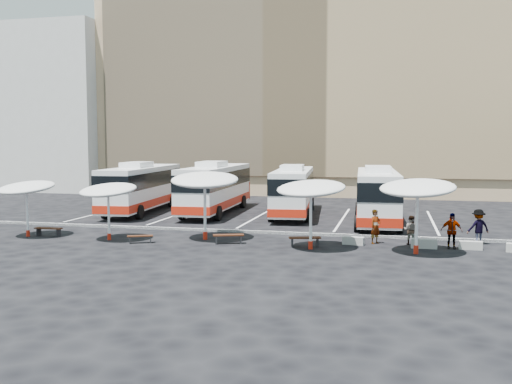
% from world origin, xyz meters
% --- Properties ---
extents(ground, '(120.00, 120.00, 0.00)m').
position_xyz_m(ground, '(0.00, 0.00, 0.00)').
color(ground, black).
rests_on(ground, ground).
extents(sandstone_building, '(42.00, 18.25, 29.60)m').
position_xyz_m(sandstone_building, '(0.00, 31.87, 12.63)').
color(sandstone_building, tan).
rests_on(sandstone_building, ground).
extents(apartment_block, '(14.00, 14.00, 18.00)m').
position_xyz_m(apartment_block, '(-28.00, 28.00, 9.00)').
color(apartment_block, beige).
rests_on(apartment_block, ground).
extents(curb_divider, '(34.00, 0.25, 0.15)m').
position_xyz_m(curb_divider, '(0.00, 0.50, 0.07)').
color(curb_divider, black).
rests_on(curb_divider, ground).
extents(bay_lines, '(24.15, 12.00, 0.01)m').
position_xyz_m(bay_lines, '(0.00, 8.00, 0.01)').
color(bay_lines, white).
rests_on(bay_lines, ground).
extents(bus_0, '(3.61, 12.33, 3.86)m').
position_xyz_m(bus_0, '(-9.24, 8.38, 1.97)').
color(bus_0, white).
rests_on(bus_0, ground).
extents(bus_1, '(3.23, 12.47, 3.93)m').
position_xyz_m(bus_1, '(-3.60, 9.16, 2.01)').
color(bus_1, white).
rests_on(bus_1, ground).
extents(bus_2, '(3.61, 11.89, 3.72)m').
position_xyz_m(bus_2, '(2.28, 9.34, 1.90)').
color(bus_2, white).
rests_on(bus_2, ground).
extents(bus_3, '(3.28, 12.15, 3.82)m').
position_xyz_m(bus_3, '(8.36, 6.39, 1.95)').
color(bus_3, white).
rests_on(bus_3, ground).
extents(sunshade_0, '(3.67, 3.70, 3.25)m').
position_xyz_m(sunshade_0, '(-10.67, -3.67, 2.76)').
color(sunshade_0, white).
rests_on(sunshade_0, ground).
extents(sunshade_1, '(3.55, 3.59, 3.21)m').
position_xyz_m(sunshade_1, '(-5.66, -3.62, 2.72)').
color(sunshade_1, white).
rests_on(sunshade_1, ground).
extents(sunshade_2, '(4.32, 4.36, 3.84)m').
position_xyz_m(sunshade_2, '(-0.61, -2.25, 3.26)').
color(sunshade_2, white).
rests_on(sunshade_2, ground).
extents(sunshade_3, '(4.24, 4.27, 3.57)m').
position_xyz_m(sunshade_3, '(5.42, -3.73, 3.03)').
color(sunshade_3, white).
rests_on(sunshade_3, ground).
extents(sunshade_4, '(4.45, 4.48, 3.71)m').
position_xyz_m(sunshade_4, '(10.49, -3.75, 3.15)').
color(sunshade_4, white).
rests_on(sunshade_4, ground).
extents(wood_bench_0, '(1.58, 0.43, 0.48)m').
position_xyz_m(wood_bench_0, '(-9.61, -3.28, 0.37)').
color(wood_bench_0, black).
rests_on(wood_bench_0, ground).
extents(wood_bench_1, '(1.37, 0.88, 0.41)m').
position_xyz_m(wood_bench_1, '(-3.57, -4.17, 0.31)').
color(wood_bench_1, black).
rests_on(wood_bench_1, ground).
extents(wood_bench_2, '(1.66, 0.95, 0.49)m').
position_xyz_m(wood_bench_2, '(1.02, -3.25, 0.38)').
color(wood_bench_2, black).
rests_on(wood_bench_2, ground).
extents(wood_bench_3, '(1.68, 0.87, 0.50)m').
position_xyz_m(wood_bench_3, '(5.04, -3.14, 0.38)').
color(wood_bench_3, black).
rests_on(wood_bench_3, ground).
extents(conc_bench_0, '(1.14, 0.54, 0.41)m').
position_xyz_m(conc_bench_0, '(7.41, -1.97, 0.21)').
color(conc_bench_0, gray).
rests_on(conc_bench_0, ground).
extents(conc_bench_1, '(1.27, 0.43, 0.47)m').
position_xyz_m(conc_bench_1, '(10.94, -2.16, 0.24)').
color(conc_bench_1, gray).
rests_on(conc_bench_1, ground).
extents(conc_bench_2, '(1.12, 0.42, 0.41)m').
position_xyz_m(conc_bench_2, '(13.18, -1.96, 0.21)').
color(conc_bench_2, gray).
rests_on(conc_bench_2, ground).
extents(passenger_0, '(0.76, 0.78, 1.80)m').
position_xyz_m(passenger_0, '(8.52, -1.40, 0.90)').
color(passenger_0, black).
rests_on(passenger_0, ground).
extents(passenger_1, '(0.88, 0.77, 1.53)m').
position_xyz_m(passenger_1, '(10.31, -1.26, 0.76)').
color(passenger_1, black).
rests_on(passenger_1, ground).
extents(passenger_2, '(1.07, 0.48, 1.80)m').
position_xyz_m(passenger_2, '(12.26, -1.94, 0.90)').
color(passenger_2, black).
rests_on(passenger_2, ground).
extents(passenger_3, '(1.37, 1.10, 1.85)m').
position_xyz_m(passenger_3, '(13.71, -0.42, 0.93)').
color(passenger_3, black).
rests_on(passenger_3, ground).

